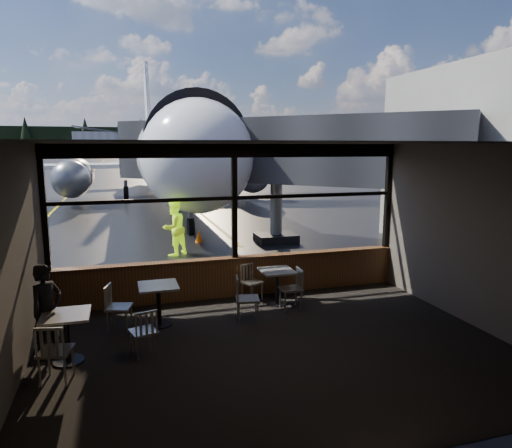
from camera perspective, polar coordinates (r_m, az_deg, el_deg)
name	(u,v)px	position (r m, az deg, el deg)	size (l,w,h in m)	color
ground_plane	(128,159)	(129.99, -15.69, 7.82)	(520.00, 520.00, 0.00)	black
carpet_floor	(278,350)	(8.11, 2.71, -15.40)	(8.00, 6.00, 0.01)	black
ceiling	(279,143)	(7.34, 2.93, 10.09)	(8.00, 6.00, 0.04)	#38332D
wall_left	(9,269)	(7.29, -28.47, -4.96)	(0.04, 6.00, 3.50)	#4F463F
wall_right	(477,237)	(9.61, 25.93, -1.46)	(0.04, 6.00, 3.50)	#4F463F
wall_back	(375,314)	(4.93, 14.70, -10.79)	(8.00, 0.04, 3.50)	#4F463F
window_sill	(235,277)	(10.65, -2.65, -6.66)	(8.00, 0.28, 0.90)	#533019
window_header	(234,151)	(10.22, -2.78, 9.14)	(8.00, 0.18, 0.30)	black
mullion_left	(44,209)	(10.11, -25.02, 1.70)	(0.12, 0.12, 2.60)	black
mullion_centre	(234,202)	(10.30, -2.73, 2.73)	(0.12, 0.12, 2.60)	black
mullion_right	(388,197)	(11.87, 16.14, 3.28)	(0.12, 0.12, 2.60)	black
window_transom	(234,198)	(10.28, -2.73, 3.28)	(8.00, 0.10, 0.08)	black
airliner	(161,110)	(30.39, -11.77, 13.73)	(31.05, 37.26, 11.38)	white
jet_bridge	(294,178)	(16.61, 4.81, 5.76)	(8.69, 10.62, 4.64)	#2C2C2E
cafe_table_near	(277,287)	(10.12, 2.64, -7.90)	(0.71, 0.71, 0.78)	#9E9891
cafe_table_mid	(159,305)	(9.17, -12.04, -9.89)	(0.74, 0.74, 0.82)	gray
cafe_table_left	(67,338)	(8.13, -22.54, -13.04)	(0.74, 0.74, 0.81)	#9C968F
chair_near_e	(291,289)	(9.79, 4.36, -8.14)	(0.50, 0.50, 0.91)	#B2ADA1
chair_near_w	(248,299)	(9.10, -1.07, -9.41)	(0.51, 0.51, 0.94)	#ABA69A
chair_near_n	(252,283)	(10.37, -0.49, -7.33)	(0.45, 0.45, 0.83)	#B8B3A6
chair_mid_s	(143,332)	(7.96, -13.91, -12.97)	(0.46, 0.46, 0.84)	#BCB7AA
chair_mid_w	(119,308)	(9.09, -16.74, -9.99)	(0.49, 0.49, 0.90)	#B8B2A6
chair_left_s	(56,352)	(7.56, -23.76, -14.39)	(0.51, 0.51, 0.93)	#B9B4A7
passenger	(47,311)	(8.33, -24.67, -9.85)	(0.57, 0.38, 1.57)	black
ground_crew	(174,228)	(14.71, -10.22, -0.49)	(0.86, 0.67, 1.77)	#BFF219
cone_nose	(199,236)	(16.72, -7.15, -1.53)	(0.31, 0.31, 0.43)	orange
terminal_annex	(505,160)	(17.59, 28.67, 7.06)	(5.00, 7.00, 6.00)	gray
hangar_mid	(124,142)	(194.94, -16.15, 9.78)	(38.00, 15.00, 10.00)	silver
hangar_right	(270,140)	(198.04, 1.78, 10.43)	(50.00, 20.00, 12.00)	silver
fuel_tank_a	(43,147)	(193.89, -25.10, 8.66)	(8.00, 8.00, 6.00)	silver
fuel_tank_b	(71,147)	(192.72, -22.13, 8.86)	(8.00, 8.00, 6.00)	silver
fuel_tank_c	(98,147)	(192.07, -19.13, 9.03)	(8.00, 8.00, 6.00)	silver
treeline	(123,141)	(219.95, -16.24, 9.98)	(360.00, 3.00, 12.00)	black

